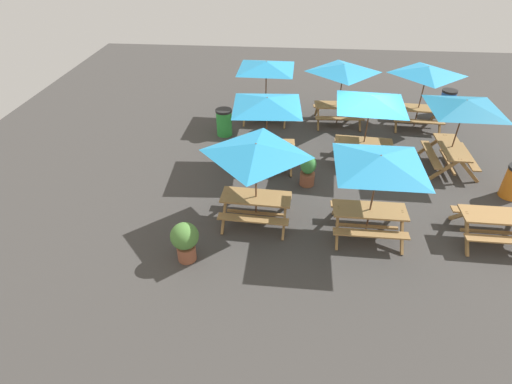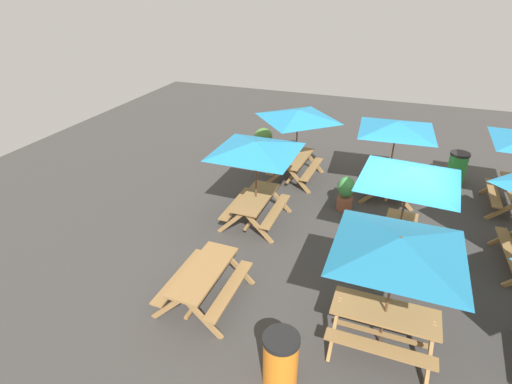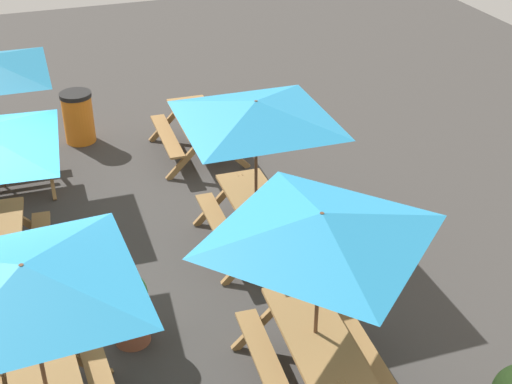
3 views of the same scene
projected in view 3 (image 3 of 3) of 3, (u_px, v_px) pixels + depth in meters
ground_plane at (30, 288)px, 9.67m from camera, size 27.03×27.03×0.00m
picnic_table_1 at (321, 239)px, 7.16m from camera, size 2.11×2.11×2.34m
picnic_table_2 at (256, 122)px, 9.57m from camera, size 2.83×2.83×2.34m
picnic_table_5 at (27, 293)px, 6.42m from camera, size 2.82×2.82×2.34m
picnic_table_7 at (197, 126)px, 12.81m from camera, size 1.83×1.56×0.81m
trash_bin_orange at (78, 117)px, 13.31m from camera, size 0.59×0.59×0.98m
potted_plant_0 at (130, 307)px, 8.52m from camera, size 0.47×0.47×1.00m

